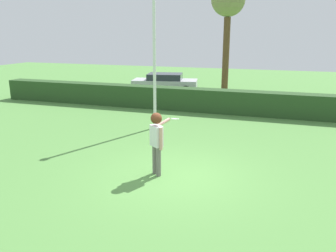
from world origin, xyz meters
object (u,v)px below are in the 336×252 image
at_px(parked_car_silver, 165,82).
at_px(bare_elm_tree, 228,4).
at_px(person, 157,137).
at_px(lamppost, 154,48).
at_px(frisbee, 175,119).

height_order(parked_car_silver, bare_elm_tree, bare_elm_tree).
height_order(person, bare_elm_tree, bare_elm_tree).
xyz_separation_m(person, bare_elm_tree, (-0.60, 15.14, 4.55)).
bearing_deg(lamppost, frisbee, -61.75).
distance_m(lamppost, parked_car_silver, 9.20).
bearing_deg(parked_car_silver, bare_elm_tree, 30.08).
relative_size(frisbee, parked_car_silver, 0.05).
xyz_separation_m(frisbee, lamppost, (-2.03, 3.78, 1.82)).
bearing_deg(bare_elm_tree, person, -87.72).
height_order(person, parked_car_silver, person).
relative_size(person, parked_car_silver, 0.40).
bearing_deg(bare_elm_tree, frisbee, -86.51).
height_order(frisbee, bare_elm_tree, bare_elm_tree).
bearing_deg(person, parked_car_silver, 107.89).
distance_m(frisbee, bare_elm_tree, 14.98).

